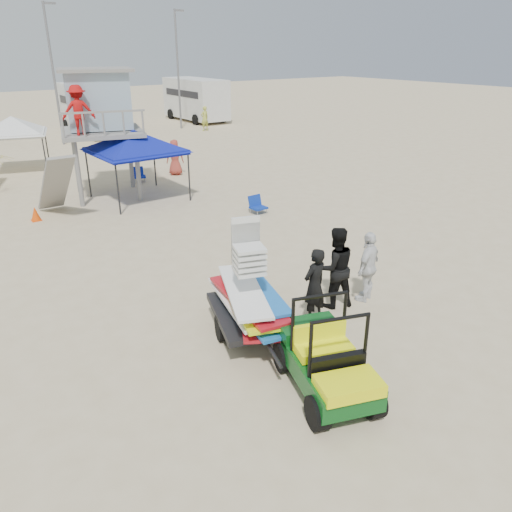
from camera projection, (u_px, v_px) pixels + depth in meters
ground at (328, 377)px, 9.29m from camera, size 140.00×140.00×0.00m
utility_cart at (327, 354)px, 8.59m from camera, size 1.79×2.48×1.71m
surf_trailer at (250, 296)px, 10.27m from camera, size 2.06×2.84×2.29m
man_left at (314, 285)px, 10.89m from camera, size 0.67×0.48×1.72m
man_mid at (335, 267)px, 11.49m from camera, size 1.13×1.00×1.96m
man_right at (368, 267)px, 11.81m from camera, size 1.10×0.75×1.74m
lifeguard_tower at (96, 105)px, 19.11m from camera, size 3.68×3.68×4.80m
canopy_blue at (134, 134)px, 19.11m from camera, size 3.19×3.19×3.12m
canopy_white_c at (11, 119)px, 23.44m from camera, size 3.40×3.40×3.04m
cone_far at (35, 214)px, 17.49m from camera, size 0.34×0.34×0.50m
beach_chair_b at (257, 205)px, 18.28m from camera, size 0.57×0.60×0.64m
beach_chair_c at (138, 174)px, 22.57m from camera, size 0.68×0.75×0.64m
rv_mid_right at (92, 107)px, 34.23m from camera, size 2.64×7.00×3.25m
rv_far_right at (196, 98)px, 40.19m from camera, size 2.64×6.60×3.25m
light_pole_left at (54, 76)px, 29.52m from camera, size 0.14×0.14×8.00m
light_pole_right at (178, 71)px, 35.48m from camera, size 0.14×0.14×8.00m
distant_beachgoers at (7, 159)px, 23.16m from camera, size 22.33×11.37×1.72m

